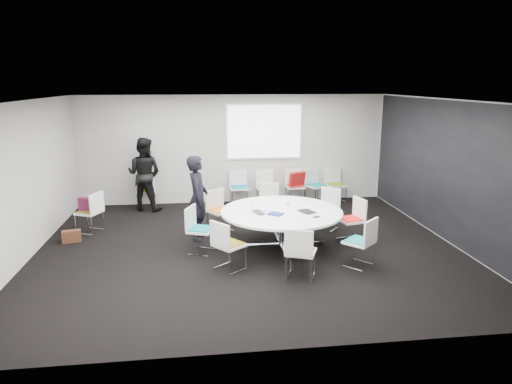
{
  "coord_description": "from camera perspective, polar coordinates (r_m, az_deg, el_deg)",
  "views": [
    {
      "loc": [
        -0.89,
        -8.29,
        3.15
      ],
      "look_at": [
        0.2,
        0.4,
        1.0
      ],
      "focal_mm": 32.0,
      "sensor_mm": 36.0,
      "label": 1
    }
  ],
  "objects": [
    {
      "name": "chair_ring_h",
      "position": [
        8.15,
        12.77,
        -7.22
      ],
      "size": [
        0.64,
        0.64,
        0.88
      ],
      "rotation": [
        0.0,
        0.0,
        7.02
      ],
      "color": "silver",
      "rests_on": "ground"
    },
    {
      "name": "person_back",
      "position": [
        11.56,
        -13.79,
        2.19
      ],
      "size": [
        1.06,
        0.94,
        1.81
      ],
      "primitive_type": "imported",
      "rotation": [
        0.0,
        0.0,
        2.8
      ],
      "color": "black",
      "rests_on": "ground"
    },
    {
      "name": "cup",
      "position": [
        9.05,
        3.98,
        -1.44
      ],
      "size": [
        0.08,
        0.08,
        0.09
      ],
      "primitive_type": "cylinder",
      "color": "white",
      "rests_on": "conference_table"
    },
    {
      "name": "room_shell",
      "position": [
        8.53,
        -0.37,
        1.95
      ],
      "size": [
        8.08,
        7.08,
        2.88
      ],
      "color": "black",
      "rests_on": "ground"
    },
    {
      "name": "chair_person_back",
      "position": [
        11.86,
        -13.53,
        -0.63
      ],
      "size": [
        0.48,
        0.46,
        0.88
      ],
      "rotation": [
        0.0,
        0.0,
        3.18
      ],
      "color": "silver",
      "rests_on": "ground"
    },
    {
      "name": "tablet_folio",
      "position": [
        8.46,
        2.46,
        -2.74
      ],
      "size": [
        0.33,
        0.32,
        0.03
      ],
      "primitive_type": "cube",
      "rotation": [
        0.0,
        0.0,
        -0.65
      ],
      "color": "navy",
      "rests_on": "conference_table"
    },
    {
      "name": "chair_ring_b",
      "position": [
        10.02,
        8.77,
        -3.04
      ],
      "size": [
        0.64,
        0.64,
        0.88
      ],
      "rotation": [
        0.0,
        0.0,
        2.4
      ],
      "color": "silver",
      "rests_on": "ground"
    },
    {
      "name": "chair_back_e",
      "position": [
        12.33,
        9.9,
        0.1
      ],
      "size": [
        0.54,
        0.53,
        0.88
      ],
      "rotation": [
        0.0,
        0.0,
        3.33
      ],
      "color": "silver",
      "rests_on": "ground"
    },
    {
      "name": "maroon_bag",
      "position": [
        10.21,
        -20.22,
        -1.42
      ],
      "size": [
        0.42,
        0.27,
        0.28
      ],
      "primitive_type": "cube",
      "rotation": [
        0.0,
        0.0,
        -0.34
      ],
      "color": "#581736",
      "rests_on": "chair_spare_left"
    },
    {
      "name": "chair_spare_left",
      "position": [
        10.29,
        -19.99,
        -3.28
      ],
      "size": [
        0.6,
        0.6,
        0.88
      ],
      "rotation": [
        0.0,
        0.0,
        1.15
      ],
      "color": "silver",
      "rests_on": "ground"
    },
    {
      "name": "chair_back_c",
      "position": [
        12.03,
        4.88,
        -0.09
      ],
      "size": [
        0.48,
        0.46,
        0.88
      ],
      "rotation": [
        0.0,
        0.0,
        3.18
      ],
      "color": "silver",
      "rests_on": "ground"
    },
    {
      "name": "person_main",
      "position": [
        9.19,
        -7.29,
        -0.76
      ],
      "size": [
        0.46,
        0.65,
        1.72
      ],
      "primitive_type": "imported",
      "rotation": [
        0.0,
        0.0,
        1.5
      ],
      "color": "black",
      "rests_on": "ground"
    },
    {
      "name": "chair_ring_f",
      "position": [
        7.82,
        -3.42,
        -7.78
      ],
      "size": [
        0.64,
        0.64,
        0.88
      ],
      "rotation": [
        0.0,
        0.0,
        5.39
      ],
      "color": "silver",
      "rests_on": "ground"
    },
    {
      "name": "chair_back_d",
      "position": [
        12.16,
        7.51,
        -0.01
      ],
      "size": [
        0.61,
        0.6,
        0.88
      ],
      "rotation": [
        0.0,
        0.0,
        3.58
      ],
      "color": "silver",
      "rests_on": "ground"
    },
    {
      "name": "projection_screen",
      "position": [
        11.94,
        1.04,
        7.54
      ],
      "size": [
        1.9,
        0.03,
        1.35
      ],
      "primitive_type": "cube",
      "color": "white",
      "rests_on": "room_shell"
    },
    {
      "name": "chair_back_a",
      "position": [
        11.85,
        -2.12,
        -0.26
      ],
      "size": [
        0.47,
        0.46,
        0.88
      ],
      "rotation": [
        0.0,
        0.0,
        3.16
      ],
      "color": "silver",
      "rests_on": "ground"
    },
    {
      "name": "chair_ring_a",
      "position": [
        9.33,
        11.71,
        -4.44
      ],
      "size": [
        0.54,
        0.55,
        0.88
      ],
      "rotation": [
        0.0,
        0.0,
        1.81
      ],
      "color": "silver",
      "rests_on": "ground"
    },
    {
      "name": "chair_back_b",
      "position": [
        11.91,
        1.17,
        -0.18
      ],
      "size": [
        0.47,
        0.46,
        0.88
      ],
      "rotation": [
        0.0,
        0.0,
        3.11
      ],
      "color": "silver",
      "rests_on": "ground"
    },
    {
      "name": "chair_ring_e",
      "position": [
        8.62,
        -6.91,
        -5.78
      ],
      "size": [
        0.59,
        0.6,
        0.88
      ],
      "rotation": [
        0.0,
        0.0,
        4.32
      ],
      "color": "silver",
      "rests_on": "ground"
    },
    {
      "name": "chair_ring_c",
      "position": [
        10.34,
        1.81,
        -2.36
      ],
      "size": [
        0.48,
        0.47,
        0.88
      ],
      "rotation": [
        0.0,
        0.0,
        3.18
      ],
      "color": "silver",
      "rests_on": "ground"
    },
    {
      "name": "laptop",
      "position": [
        8.57,
        0.68,
        -2.52
      ],
      "size": [
        0.3,
        0.39,
        0.03
      ],
      "primitive_type": "imported",
      "rotation": [
        0.0,
        0.0,
        1.85
      ],
      "color": "#333338",
      "rests_on": "conference_table"
    },
    {
      "name": "notebook_black",
      "position": [
        8.67,
        6.38,
        -2.43
      ],
      "size": [
        0.32,
        0.36,
        0.02
      ],
      "primitive_type": "cube",
      "rotation": [
        0.0,
        0.0,
        0.4
      ],
      "color": "black",
      "rests_on": "conference_table"
    },
    {
      "name": "papers_front",
      "position": [
        8.77,
        7.8,
        -2.34
      ],
      "size": [
        0.33,
        0.26,
        0.0
      ],
      "primitive_type": "cube",
      "rotation": [
        0.0,
        0.0,
        -0.18
      ],
      "color": "white",
      "rests_on": "conference_table"
    },
    {
      "name": "conference_table",
      "position": [
        8.77,
        3.18,
        -3.46
      ],
      "size": [
        2.32,
        2.32,
        0.73
      ],
      "color": "silver",
      "rests_on": "ground"
    },
    {
      "name": "brown_bag",
      "position": [
        9.86,
        -22.07,
        -5.15
      ],
      "size": [
        0.39,
        0.24,
        0.24
      ],
      "primitive_type": "cube",
      "rotation": [
        0.0,
        0.0,
        0.22
      ],
      "color": "#4B2818",
      "rests_on": "ground"
    },
    {
      "name": "red_jacket",
      "position": [
        11.72,
        5.15,
        1.66
      ],
      "size": [
        0.47,
        0.32,
        0.36
      ],
      "primitive_type": "cube",
      "rotation": [
        0.17,
        0.0,
        0.41
      ],
      "color": "#A21414",
      "rests_on": "chair_back_c"
    },
    {
      "name": "papers_right",
      "position": [
        9.02,
        6.36,
        -1.83
      ],
      "size": [
        0.37,
        0.33,
        0.0
      ],
      "primitive_type": "cube",
      "rotation": [
        0.0,
        0.0,
        0.53
      ],
      "color": "silver",
      "rests_on": "conference_table"
    },
    {
      "name": "chair_ring_d",
      "position": [
        9.78,
        -4.51,
        -3.34
      ],
      "size": [
        0.63,
        0.62,
        0.88
      ],
      "rotation": [
        0.0,
        0.0,
        3.71
      ],
      "color": "silver",
      "rests_on": "ground"
    },
    {
      "name": "phone",
      "position": [
        8.37,
        7.59,
        -3.1
      ],
      "size": [
        0.16,
        0.12,
        0.01
      ],
      "primitive_type": "cube",
      "rotation": [
        0.0,
        0.0,
        0.4
      ],
      "color": "black",
      "rests_on": "conference_table"
    },
    {
      "name": "laptop_lid",
      "position": [
        8.59,
        -0.51,
        -1.67
      ],
      "size": [
        0.08,
        0.3,
        0.22
      ],
      "primitive_type": "cube",
      "rotation": [
        0.0,
        0.0,
        1.36
      ],
      "color": "silver",
      "rests_on": "conference_table"
    },
    {
      "name": "chair_ring_g",
      "position": [
        7.54,
        5.57,
        -8.69
      ],
      "size": [
        0.6,
        0.59,
        0.88
      ],
      "rotation": [
        0.0,
        0.0,
        5.88
      ],
      "color": "silver",
      "rests_on": "ground"
    }
  ]
}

